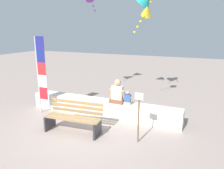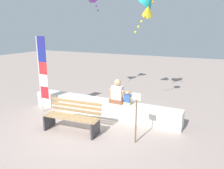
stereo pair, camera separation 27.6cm
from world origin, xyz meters
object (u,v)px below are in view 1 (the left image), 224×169
object	(u,v)px
park_bench	(74,118)
flag_banner	(40,71)
kite_yellow	(146,11)
person_adult	(118,93)
person_child	(128,99)
sign_post	(139,114)

from	to	relation	value
park_bench	flag_banner	world-z (taller)	flag_banner
park_bench	kite_yellow	bearing A→B (deg)	62.12
person_adult	flag_banner	xyz separation A→B (m)	(-2.63, -0.68, 0.67)
park_bench	kite_yellow	xyz separation A→B (m)	(1.37, 2.60, 3.15)
park_bench	person_child	bearing A→B (deg)	51.44
park_bench	sign_post	distance (m)	1.97
person_adult	sign_post	distance (m)	1.73
person_adult	person_child	world-z (taller)	person_adult
flag_banner	kite_yellow	xyz separation A→B (m)	(3.21, 1.82, 2.03)
kite_yellow	sign_post	world-z (taller)	kite_yellow
park_bench	flag_banner	bearing A→B (deg)	157.05
flag_banner	person_child	bearing A→B (deg)	12.77
sign_post	kite_yellow	bearing A→B (deg)	102.73
park_bench	person_child	size ratio (longest dim) A/B	3.81
flag_banner	kite_yellow	size ratio (longest dim) A/B	2.67
person_adult	sign_post	size ratio (longest dim) A/B	0.58
flag_banner	sign_post	xyz separation A→B (m)	(3.76, -0.63, -0.73)
flag_banner	sign_post	size ratio (longest dim) A/B	1.99
kite_yellow	sign_post	size ratio (longest dim) A/B	0.74
person_child	flag_banner	xyz separation A→B (m)	(-2.99, -0.68, 0.80)
kite_yellow	sign_post	distance (m)	3.73
flag_banner	park_bench	bearing A→B (deg)	-22.95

